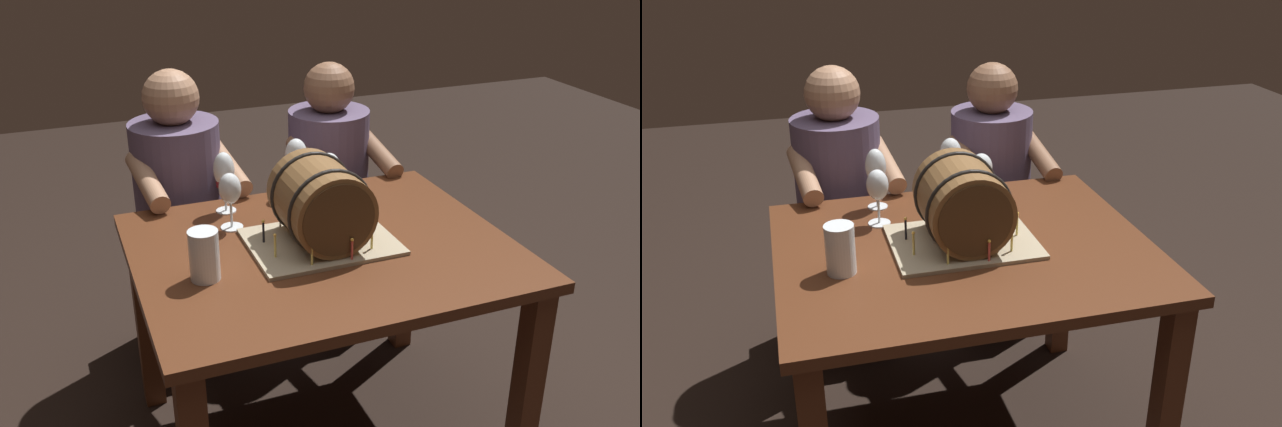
{
  "view_description": "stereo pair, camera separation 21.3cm",
  "coord_description": "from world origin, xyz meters",
  "views": [
    {
      "loc": [
        -0.71,
        -1.79,
        1.71
      ],
      "look_at": [
        -0.0,
        0.02,
        0.83
      ],
      "focal_mm": 40.14,
      "sensor_mm": 36.0,
      "label": 1
    },
    {
      "loc": [
        -0.51,
        -1.85,
        1.71
      ],
      "look_at": [
        -0.0,
        0.02,
        0.83
      ],
      "focal_mm": 40.14,
      "sensor_mm": 36.0,
      "label": 2
    }
  ],
  "objects": [
    {
      "name": "person_seated_left",
      "position": [
        -0.3,
        0.69,
        0.52
      ],
      "size": [
        0.4,
        0.49,
        1.14
      ],
      "color": "#372D40",
      "rests_on": "ground"
    },
    {
      "name": "wine_glass_red",
      "position": [
        -0.21,
        0.36,
        0.87
      ],
      "size": [
        0.07,
        0.07,
        0.21
      ],
      "color": "white",
      "rests_on": "dining_table"
    },
    {
      "name": "wine_glass_empty",
      "position": [
        -0.22,
        0.22,
        0.86
      ],
      "size": [
        0.07,
        0.07,
        0.18
      ],
      "color": "white",
      "rests_on": "dining_table"
    },
    {
      "name": "wine_glass_amber",
      "position": [
        0.06,
        0.4,
        0.86
      ],
      "size": [
        0.08,
        0.08,
        0.21
      ],
      "color": "white",
      "rests_on": "dining_table"
    },
    {
      "name": "person_seated_right",
      "position": [
        0.3,
        0.69,
        0.51
      ],
      "size": [
        0.37,
        0.46,
        1.12
      ],
      "color": "#372D40",
      "rests_on": "ground"
    },
    {
      "name": "dining_table",
      "position": [
        0.0,
        0.0,
        0.61
      ],
      "size": [
        1.12,
        0.92,
        0.73
      ],
      "color": "#562D19",
      "rests_on": "ground"
    },
    {
      "name": "beer_pint",
      "position": [
        -0.37,
        -0.07,
        0.8
      ],
      "size": [
        0.08,
        0.08,
        0.15
      ],
      "color": "white",
      "rests_on": "dining_table"
    },
    {
      "name": "barrel_cake",
      "position": [
        -0.0,
        0.02,
        0.85
      ],
      "size": [
        0.43,
        0.34,
        0.27
      ],
      "color": "tan",
      "rests_on": "dining_table"
    },
    {
      "name": "wine_glass_white",
      "position": [
        0.14,
        0.3,
        0.85
      ],
      "size": [
        0.07,
        0.07,
        0.18
      ],
      "color": "white",
      "rests_on": "dining_table"
    }
  ]
}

